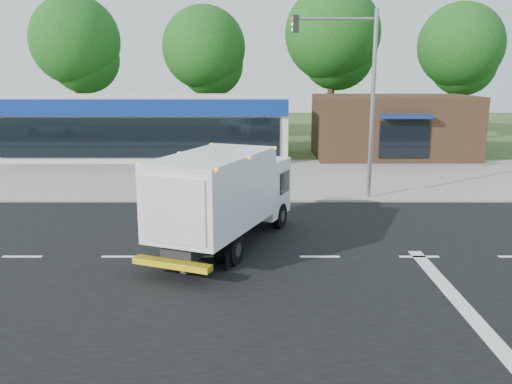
{
  "coord_description": "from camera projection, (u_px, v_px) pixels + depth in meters",
  "views": [
    {
      "loc": [
        -1.93,
        -15.54,
        5.46
      ],
      "look_at": [
        -1.93,
        1.44,
        1.7
      ],
      "focal_mm": 38.0,
      "sensor_mm": 36.0,
      "label": 1
    }
  ],
  "objects": [
    {
      "name": "retail_strip_mall",
      "position": [
        148.0,
        126.0,
        35.37
      ],
      "size": [
        18.0,
        6.2,
        4.0
      ],
      "color": "beige",
      "rests_on": "ground"
    },
    {
      "name": "traffic_signal_pole",
      "position": [
        358.0,
        85.0,
        22.7
      ],
      "size": [
        3.51,
        0.25,
        8.0
      ],
      "color": "gray",
      "rests_on": "ground"
    },
    {
      "name": "sidewalk",
      "position": [
        299.0,
        195.0,
        24.34
      ],
      "size": [
        60.0,
        2.4,
        0.12
      ],
      "primitive_type": "cube",
      "color": "gray",
      "rests_on": "ground"
    },
    {
      "name": "emergency_worker",
      "position": [
        186.0,
        241.0,
        14.96
      ],
      "size": [
        0.66,
        0.76,
        1.85
      ],
      "rotation": [
        0.0,
        0.0,
        1.1
      ],
      "color": "#C8BB85",
      "rests_on": "ground"
    },
    {
      "name": "ground",
      "position": [
        320.0,
        257.0,
        16.35
      ],
      "size": [
        120.0,
        120.0,
        0.0
      ],
      "primitive_type": "plane",
      "color": "#385123",
      "rests_on": "ground"
    },
    {
      "name": "ems_box_truck",
      "position": [
        225.0,
        192.0,
        16.99
      ],
      "size": [
        4.6,
        7.28,
        3.1
      ],
      "rotation": [
        0.0,
        0.0,
        1.19
      ],
      "color": "black",
      "rests_on": "ground"
    },
    {
      "name": "brown_storefront",
      "position": [
        392.0,
        126.0,
        35.42
      ],
      "size": [
        10.0,
        6.7,
        4.0
      ],
      "color": "#382316",
      "rests_on": "ground"
    },
    {
      "name": "road_asphalt",
      "position": [
        320.0,
        257.0,
        16.35
      ],
      "size": [
        60.0,
        14.0,
        0.02
      ],
      "primitive_type": "cube",
      "color": "black",
      "rests_on": "ground"
    },
    {
      "name": "lane_markings",
      "position": [
        374.0,
        273.0,
        15.03
      ],
      "size": [
        55.2,
        7.0,
        0.01
      ],
      "color": "silver",
      "rests_on": "road_asphalt"
    },
    {
      "name": "parking_apron",
      "position": [
        291.0,
        173.0,
        30.02
      ],
      "size": [
        60.0,
        9.0,
        0.02
      ],
      "primitive_type": "cube",
      "color": "gray",
      "rests_on": "ground"
    },
    {
      "name": "background_trees",
      "position": [
        270.0,
        47.0,
        42.25
      ],
      "size": [
        36.77,
        7.39,
        12.1
      ],
      "color": "#332114",
      "rests_on": "ground"
    }
  ]
}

